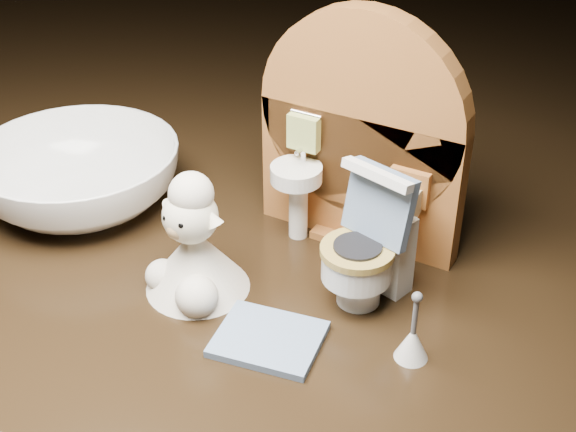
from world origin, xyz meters
The scene contains 6 objects.
backdrop_panel centered at (0.00, 0.06, 0.07)m, with size 0.13×0.05×0.15m.
toy_toilet centered at (0.03, 0.01, 0.03)m, with size 0.05×0.06×0.08m.
bath_mat centered at (0.00, -0.05, 0.00)m, with size 0.06×0.05×0.00m, color #6880A2.
toilet_brush centered at (0.07, -0.02, 0.01)m, with size 0.02×0.02×0.04m.
plush_lamb centered at (-0.06, -0.03, 0.03)m, with size 0.06×0.06×0.08m.
ceramic_bowl centered at (-0.18, 0.01, 0.02)m, with size 0.13×0.13×0.04m, color white.
Camera 1 is at (0.17, -0.33, 0.29)m, focal length 50.00 mm.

